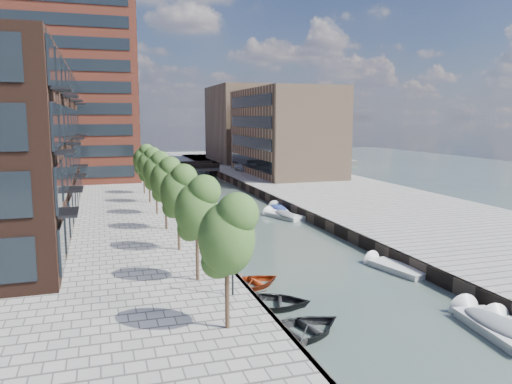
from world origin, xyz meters
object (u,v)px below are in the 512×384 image
sloop_0 (297,337)px  motorboat_3 (278,209)px  sloop_2 (247,288)px  car (242,167)px  sloop_4 (207,234)px  motorboat_2 (391,268)px  tree_0 (227,233)px  tree_6 (143,159)px  tree_3 (165,178)px  tree_5 (149,164)px  sloop_1 (265,307)px  motorboat_1 (492,326)px  sloop_3 (185,208)px  bridge (180,168)px  tree_2 (178,190)px  tree_1 (196,206)px  tree_4 (156,170)px  motorboat_4 (282,215)px

sloop_0 → motorboat_3: bearing=-35.3°
sloop_2 → car: car is taller
sloop_4 → motorboat_2: motorboat_2 is taller
car → sloop_4: bearing=-121.3°
tree_0 → tree_6: same height
tree_3 → tree_5: same height
tree_5 → sloop_1: size_ratio=1.20×
sloop_2 → sloop_4: sloop_4 is taller
tree_5 → motorboat_1: 39.43m
motorboat_3 → car: (5.07, 32.20, 1.52)m
motorboat_1 → motorboat_3: size_ratio=1.19×
tree_5 → sloop_3: 6.65m
tree_5 → sloop_0: 35.37m
bridge → tree_2: tree_2 is taller
tree_6 → tree_5: bearing=-90.0°
tree_0 → tree_5: 35.00m
sloop_1 → car: size_ratio=1.21×
tree_1 → tree_0: bearing=-90.0°
tree_1 → tree_5: same height
tree_6 → tree_4: bearing=-90.0°
tree_2 → sloop_2: size_ratio=1.27×
sloop_1 → motorboat_1: motorboat_1 is taller
sloop_0 → motorboat_2: (10.18, 8.03, 0.09)m
sloop_3 → sloop_4: size_ratio=0.99×
sloop_0 → motorboat_2: motorboat_2 is taller
sloop_4 → motorboat_3: motorboat_3 is taller
sloop_1 → tree_0: bearing=161.5°
sloop_0 → motorboat_4: motorboat_4 is taller
tree_6 → sloop_0: 42.27m
tree_0 → motorboat_4: size_ratio=1.15×
tree_3 → tree_6: bearing=90.0°
tree_6 → sloop_0: bearing=-85.3°
tree_5 → motorboat_1: bearing=-70.9°
tree_3 → sloop_1: tree_3 is taller
car → tree_1: bearing=-119.6°
sloop_0 → motorboat_1: bearing=-120.0°
motorboat_3 → motorboat_1: bearing=-91.4°
motorboat_4 → sloop_1: bearing=-112.4°
tree_0 → tree_4: (0.00, 28.00, 0.00)m
sloop_4 → tree_1: bearing=159.0°
tree_1 → motorboat_1: size_ratio=1.06×
tree_4 → tree_6: (0.00, 14.00, 0.00)m
sloop_3 → motorboat_3: (9.67, -4.62, 0.18)m
bridge → sloop_3: 32.66m
tree_4 → motorboat_3: bearing=12.7°
motorboat_4 → tree_0: bearing=-115.0°
tree_4 → motorboat_4: size_ratio=1.15×
sloop_1 → motorboat_1: (9.64, -6.12, 0.22)m
bridge → tree_2: size_ratio=2.18×
bridge → tree_4: tree_4 is taller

